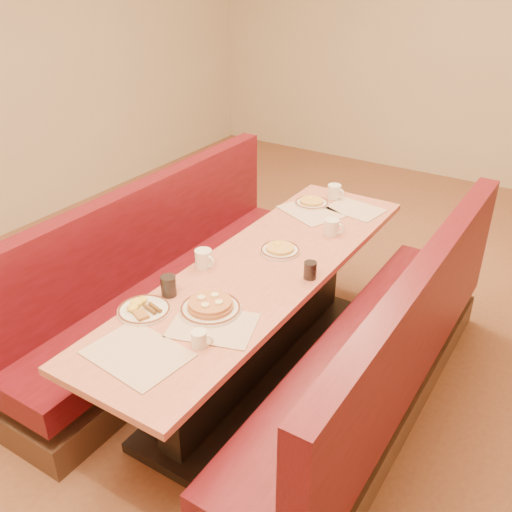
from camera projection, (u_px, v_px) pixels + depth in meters
The scene contains 19 objects.
ground at pixel (262, 371), 3.55m from camera, with size 8.00×8.00×0.00m, color #9E6647.
room_envelope at pixel (264, 44), 2.62m from camera, with size 6.04×8.04×2.82m.
diner_table at pixel (262, 322), 3.37m from camera, with size 0.70×2.50×0.75m.
booth_left at pixel (167, 288), 3.72m from camera, with size 0.55×2.50×1.05m.
booth_right at pixel (379, 367), 3.03m from camera, with size 0.55×2.50×1.05m.
placemat_near_left at pixel (137, 354), 2.50m from camera, with size 0.43×0.32×0.00m, color beige.
placemat_near_right at pixel (213, 325), 2.69m from camera, with size 0.39×0.30×0.00m, color beige.
placemat_far_left at pixel (310, 211), 3.83m from camera, with size 0.39×0.30×0.00m, color beige.
placemat_far_right at pixel (355, 209), 3.87m from camera, with size 0.35×0.26×0.00m, color beige.
pancake_plate at pixel (210, 307), 2.79m from camera, with size 0.30×0.30×0.07m.
eggs_plate at pixel (143, 309), 2.79m from camera, with size 0.26×0.26×0.05m.
extra_plate_mid at pixel (280, 250), 3.33m from camera, with size 0.23×0.23×0.05m.
extra_plate_far at pixel (312, 202), 3.94m from camera, with size 0.23×0.23×0.05m.
coffee_mug_a at pixel (200, 339), 2.54m from camera, with size 0.10×0.07×0.08m.
coffee_mug_b at pixel (204, 259), 3.16m from camera, with size 0.14×0.10×0.10m.
coffee_mug_c at pixel (332, 227), 3.52m from camera, with size 0.13×0.09×0.10m.
coffee_mug_d at pixel (335, 192), 4.01m from camera, with size 0.13×0.09×0.10m.
soda_tumbler_near at pixel (168, 286), 2.90m from camera, with size 0.08×0.08×0.11m.
soda_tumbler_mid at pixel (310, 270), 3.06m from camera, with size 0.07×0.07×0.10m.
Camera 1 is at (1.45, -2.35, 2.34)m, focal length 40.00 mm.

